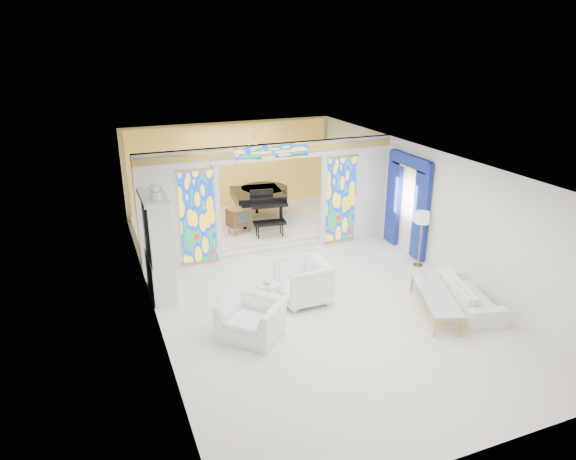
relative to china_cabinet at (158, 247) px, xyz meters
name	(u,v)px	position (x,y,z in m)	size (l,w,h in m)	color
floor	(300,281)	(3.22, -0.60, -1.17)	(12.00, 12.00, 0.00)	silver
ceiling	(301,160)	(3.22, -0.60, 1.83)	(7.00, 12.00, 0.02)	white
wall_back	(231,167)	(3.22, 5.40, 0.33)	(7.00, 0.02, 3.00)	silver
wall_front	(479,367)	(3.22, -6.60, 0.33)	(7.00, 0.02, 3.00)	silver
wall_left	(147,244)	(-0.28, -0.60, 0.33)	(0.02, 12.00, 3.00)	silver
wall_right	(426,206)	(6.72, -0.60, 0.33)	(0.02, 12.00, 3.00)	silver
partition_wall	(271,194)	(3.22, 1.40, 0.48)	(7.00, 0.22, 3.00)	silver
stained_glass_left	(198,217)	(1.19, 1.29, 0.13)	(0.90, 0.04, 2.40)	gold
stained_glass_right	(341,200)	(5.25, 1.29, 0.13)	(0.90, 0.04, 2.40)	gold
stained_glass_transom	(272,152)	(3.22, 1.29, 1.65)	(2.00, 0.04, 0.34)	gold
alcove_platform	(249,224)	(3.22, 3.50, -1.08)	(6.80, 3.80, 0.18)	silver
gold_curtain_back	(232,168)	(3.22, 5.28, 0.33)	(6.70, 0.10, 2.90)	gold
chandelier	(254,146)	(3.42, 3.40, 1.38)	(0.48, 0.48, 0.30)	gold
blue_drapes	(407,196)	(6.62, 0.10, 0.41)	(0.14, 1.85, 2.65)	navy
china_cabinet	(158,247)	(0.00, 0.00, 0.00)	(0.56, 1.46, 2.72)	silver
armchair_left	(252,319)	(1.37, -2.49, -0.79)	(1.17, 1.03, 0.76)	white
armchair_right	(303,282)	(2.88, -1.55, -0.68)	(1.04, 1.07, 0.97)	silver
sofa	(469,293)	(6.17, -3.09, -0.87)	(2.07, 0.81, 0.60)	white
side_table	(268,292)	(2.03, -1.58, -0.77)	(0.61, 0.61, 0.61)	silver
vase	(268,280)	(2.03, -1.58, -0.47)	(0.18, 0.18, 0.18)	silver
coffee_table	(436,295)	(5.30, -3.06, -0.74)	(1.36, 2.17, 0.46)	silver
floor_lamp	(422,220)	(6.42, -0.89, 0.08)	(0.36, 0.36, 1.47)	gold
grand_piano	(261,195)	(3.70, 3.69, -0.22)	(1.97, 2.89, 1.13)	black
tv_console	(239,217)	(2.66, 2.69, -0.50)	(0.76, 0.63, 0.75)	brown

